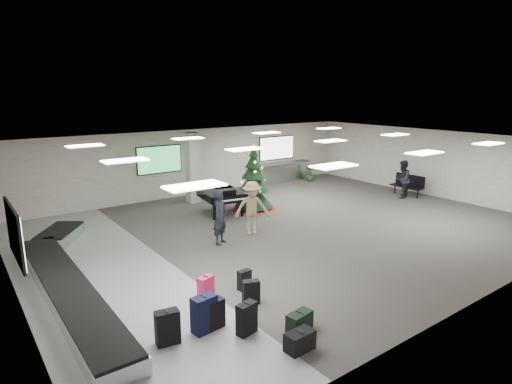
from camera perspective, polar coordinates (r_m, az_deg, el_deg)
ground at (r=16.03m, az=4.45°, el=-4.90°), size 18.00×18.00×0.00m
room_envelope at (r=15.73m, az=1.95°, el=3.55°), size 18.02×14.02×3.21m
baggage_carousel at (r=12.57m, az=-24.03°, el=-10.29°), size 2.28×9.71×0.43m
service_counter at (r=23.95m, az=3.22°, el=2.60°), size 4.05×0.65×1.08m
suitcase_0 at (r=9.61m, az=-5.56°, el=-15.86°), size 0.45×0.28×0.68m
suitcase_1 at (r=9.36m, az=-1.25°, el=-16.51°), size 0.49×0.33×0.72m
pink_suitcase at (r=10.74m, az=-6.71°, el=-12.67°), size 0.45×0.35×0.64m
suitcase_3 at (r=11.25m, az=-1.56°, el=-11.61°), size 0.36×0.21×0.54m
navy_suitcase at (r=9.47m, az=-6.93°, el=-15.85°), size 0.56×0.37×0.83m
suitcase_5 at (r=9.21m, az=-11.72°, el=-17.26°), size 0.52×0.34×0.74m
green_duffel at (r=9.61m, az=5.82°, el=-16.76°), size 0.63×0.38×0.42m
suitcase_7 at (r=10.55m, az=-0.66°, el=-13.19°), size 0.46×0.35×0.61m
black_duffel at (r=8.97m, az=5.85°, el=-19.15°), size 0.62×0.36×0.42m
christmas_tree at (r=18.43m, az=-0.31°, el=0.70°), size 1.99×1.99×2.84m
grand_piano at (r=17.67m, az=-4.56°, el=-0.42°), size 1.83×2.21×1.14m
bench at (r=22.14m, az=19.61°, el=1.04°), size 0.58×1.64×1.03m
traveler_a at (r=14.24m, az=-4.77°, el=-3.32°), size 0.81×0.75×1.87m
traveler_b at (r=15.17m, az=-0.55°, el=-2.12°), size 1.42×1.15×1.92m
traveler_bench at (r=21.48m, az=18.91°, el=1.62°), size 1.09×0.99×1.82m
potted_plant_left at (r=22.61m, az=0.15°, el=1.66°), size 0.59×0.60×0.85m
potted_plant_right at (r=24.44m, az=7.25°, el=2.45°), size 0.66×0.66×0.86m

